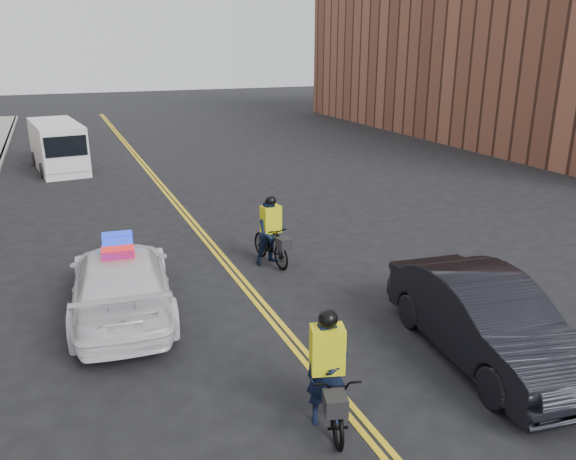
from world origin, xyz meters
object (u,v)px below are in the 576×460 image
at_px(police_cruiser, 121,281).
at_px(cyclist_far, 271,237).
at_px(cyclist_near, 327,384).
at_px(dark_sedan, 486,319).
at_px(cargo_van, 58,147).

distance_m(police_cruiser, cyclist_far, 3.98).
bearing_deg(police_cruiser, cyclist_far, -154.28).
bearing_deg(police_cruiser, cyclist_near, 121.15).
relative_size(cyclist_near, cyclist_far, 1.08).
relative_size(police_cruiser, dark_sedan, 1.10).
distance_m(police_cruiser, cargo_van, 15.17).
xyz_separation_m(dark_sedan, cargo_van, (-6.31, 19.32, 0.26)).
bearing_deg(cargo_van, dark_sedan, -78.73).
bearing_deg(dark_sedan, cargo_van, 114.72).
height_order(cargo_van, cyclist_far, cargo_van).
bearing_deg(cargo_van, police_cruiser, -93.84).
bearing_deg(police_cruiser, cargo_van, -81.45).
distance_m(cyclist_near, cyclist_far, 6.25).
xyz_separation_m(cargo_van, cyclist_near, (3.04, -19.84, -0.38)).
bearing_deg(cyclist_near, dark_sedan, 24.94).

